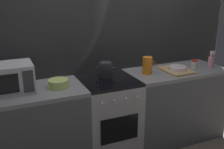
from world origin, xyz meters
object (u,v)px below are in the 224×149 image
object	(u,v)px
stove_unit	(108,117)
spray_bottle	(211,61)
pitcher	(147,65)
spice_jar	(194,64)
mixing_bowl	(58,83)
microwave	(8,78)
kettle	(106,70)
dish_pile	(177,69)

from	to	relation	value
stove_unit	spray_bottle	bearing A→B (deg)	-3.15
pitcher	spice_jar	bearing A→B (deg)	-2.34
stove_unit	mixing_bowl	distance (m)	0.73
stove_unit	pitcher	world-z (taller)	pitcher
stove_unit	microwave	size ratio (longest dim) A/B	1.96
microwave	kettle	xyz separation A→B (m)	(1.01, 0.05, -0.05)
kettle	spray_bottle	size ratio (longest dim) A/B	1.40
kettle	dish_pile	size ratio (longest dim) A/B	0.71
pitcher	spray_bottle	distance (m)	0.87
pitcher	stove_unit	bearing A→B (deg)	-179.02
spice_jar	pitcher	bearing A→B (deg)	177.66
kettle	spice_jar	bearing A→B (deg)	-5.87
dish_pile	spray_bottle	xyz separation A→B (m)	(0.49, -0.03, 0.06)
spice_jar	microwave	bearing A→B (deg)	178.25
kettle	pitcher	size ratio (longest dim) A/B	1.42
microwave	stove_unit	bearing A→B (deg)	-2.71
pitcher	kettle	bearing A→B (deg)	169.38
pitcher	spice_jar	distance (m)	0.66
mixing_bowl	spice_jar	size ratio (longest dim) A/B	1.90
microwave	mixing_bowl	bearing A→B (deg)	-8.41
spice_jar	spray_bottle	size ratio (longest dim) A/B	0.52
dish_pile	spray_bottle	bearing A→B (deg)	-3.34
stove_unit	mixing_bowl	bearing A→B (deg)	-177.91
stove_unit	dish_pile	xyz separation A→B (m)	(0.87, -0.05, 0.47)
kettle	dish_pile	distance (m)	0.87
dish_pile	mixing_bowl	bearing A→B (deg)	178.94
microwave	spice_jar	bearing A→B (deg)	-1.75
stove_unit	spray_bottle	world-z (taller)	spray_bottle
mixing_bowl	pitcher	size ratio (longest dim) A/B	1.00
microwave	pitcher	distance (m)	1.49
mixing_bowl	spice_jar	world-z (taller)	spice_jar
microwave	kettle	distance (m)	1.02
stove_unit	mixing_bowl	size ratio (longest dim) A/B	4.50
pitcher	dish_pile	world-z (taller)	pitcher
stove_unit	pitcher	bearing A→B (deg)	0.98
dish_pile	spice_jar	size ratio (longest dim) A/B	3.81
mixing_bowl	pitcher	world-z (taller)	pitcher
microwave	mixing_bowl	size ratio (longest dim) A/B	2.30
microwave	spray_bottle	distance (m)	2.36
kettle	mixing_bowl	xyz separation A→B (m)	(-0.56, -0.12, -0.04)
spice_jar	mixing_bowl	bearing A→B (deg)	-179.95
dish_pile	spice_jar	distance (m)	0.28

